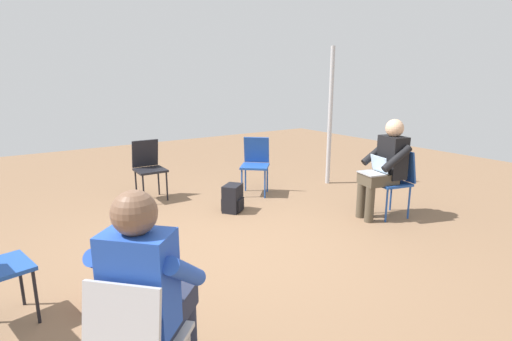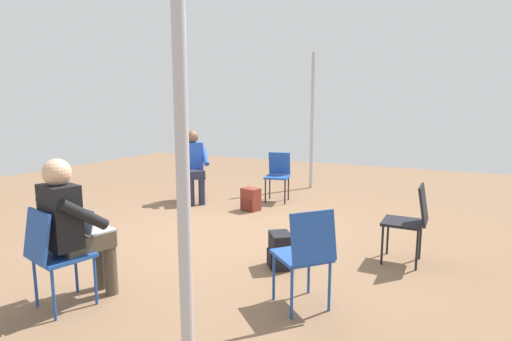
{
  "view_description": "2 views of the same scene",
  "coord_description": "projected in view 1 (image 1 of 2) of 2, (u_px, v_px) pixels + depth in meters",
  "views": [
    {
      "loc": [
        3.3,
        -1.9,
        1.76
      ],
      "look_at": [
        0.07,
        0.31,
        0.82
      ],
      "focal_mm": 28.0,
      "sensor_mm": 36.0,
      "label": 1
    },
    {
      "loc": [
        -2.54,
        4.32,
        1.64
      ],
      "look_at": [
        -0.27,
        -0.26,
        0.82
      ],
      "focal_mm": 28.0,
      "sensor_mm": 36.0,
      "label": 2
    }
  ],
  "objects": [
    {
      "name": "ground_plane",
      "position": [
        227.0,
        251.0,
        4.1
      ],
      "size": [
        14.0,
        14.0,
        0.0
      ],
      "primitive_type": "plane",
      "color": "brown"
    },
    {
      "name": "chair_southeast",
      "position": [
        136.0,
        341.0,
        1.94
      ],
      "size": [
        0.58,
        0.59,
        0.85
      ],
      "rotation": [
        0.0,
        0.0,
        0.76
      ],
      "color": "#B7B7BC",
      "rests_on": "ground"
    },
    {
      "name": "chair_west",
      "position": [
        148.0,
        165.0,
        5.74
      ],
      "size": [
        0.44,
        0.41,
        0.85
      ],
      "rotation": [
        0.0,
        0.0,
        -1.59
      ],
      "color": "black",
      "rests_on": "ground"
    },
    {
      "name": "chair_northwest",
      "position": [
        256.0,
        161.0,
        5.99
      ],
      "size": [
        0.59,
        0.58,
        0.85
      ],
      "rotation": [
        0.0,
        0.0,
        -2.3
      ],
      "color": "#1E4799",
      "rests_on": "ground"
    },
    {
      "name": "chair_north",
      "position": [
        395.0,
        178.0,
        5.03
      ],
      "size": [
        0.48,
        0.52,
        0.85
      ],
      "rotation": [
        0.0,
        0.0,
        2.9
      ],
      "color": "#1E4799",
      "rests_on": "ground"
    },
    {
      "name": "person_with_laptop",
      "position": [
        385.0,
        164.0,
        4.92
      ],
      "size": [
        0.57,
        0.59,
        1.24
      ],
      "rotation": [
        0.0,
        0.0,
        2.9
      ],
      "color": "#4C4233",
      "rests_on": "ground"
    },
    {
      "name": "person_in_blue",
      "position": [
        149.0,
        287.0,
        2.06
      ],
      "size": [
        0.63,
        0.63,
        1.24
      ],
      "rotation": [
        0.0,
        0.0,
        0.76
      ],
      "color": "#23283D",
      "rests_on": "ground"
    },
    {
      "name": "backpack_near_laptop_user",
      "position": [
        113.0,
        283.0,
        3.15
      ],
      "size": [
        0.32,
        0.29,
        0.36
      ],
      "rotation": [
        0.0,
        0.0,
        2.87
      ],
      "color": "maroon",
      "rests_on": "ground"
    },
    {
      "name": "backpack_by_empty_chair",
      "position": [
        233.0,
        200.0,
        5.26
      ],
      "size": [
        0.33,
        0.34,
        0.36
      ],
      "rotation": [
        0.0,
        0.0,
        2.22
      ],
      "color": "black",
      "rests_on": "ground"
    },
    {
      "name": "tent_pole_near",
      "position": [
        330.0,
        117.0,
        6.42
      ],
      "size": [
        0.07,
        0.07,
        2.2
      ],
      "primitive_type": "cylinder",
      "color": "#B2B2B7",
      "rests_on": "ground"
    }
  ]
}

